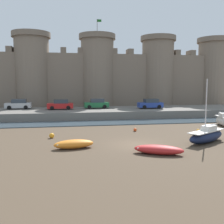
{
  "coord_description": "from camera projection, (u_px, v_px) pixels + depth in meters",
  "views": [
    {
      "loc": [
        -6.05,
        -22.41,
        5.5
      ],
      "look_at": [
        -1.53,
        4.29,
        2.5
      ],
      "focal_mm": 42.0,
      "sensor_mm": 36.0,
      "label": 1
    }
  ],
  "objects": [
    {
      "name": "car_quay_east",
      "position": [
        150.0,
        104.0,
        43.89
      ],
      "size": [
        4.14,
        1.96,
        1.62
      ],
      "color": "#263F99",
      "rests_on": "quay_road"
    },
    {
      "name": "sailboat_midflat_centre",
      "position": [
        207.0,
        136.0,
        24.29
      ],
      "size": [
        5.25,
        3.98,
        5.88
      ],
      "color": "#141E3D",
      "rests_on": "ground"
    },
    {
      "name": "castle",
      "position": [
        97.0,
        75.0,
        53.24
      ],
      "size": [
        58.41,
        7.32,
        18.17
      ],
      "color": "#7A6B5B",
      "rests_on": "ground"
    },
    {
      "name": "mooring_buoy_near_shore",
      "position": [
        198.0,
        131.0,
        29.19
      ],
      "size": [
        0.41,
        0.41,
        0.41
      ],
      "primitive_type": "sphere",
      "color": "orange",
      "rests_on": "ground"
    },
    {
      "name": "rowboat_foreground_centre",
      "position": [
        74.0,
        144.0,
        22.1
      ],
      "size": [
        3.51,
        1.72,
        0.74
      ],
      "color": "orange",
      "rests_on": "ground"
    },
    {
      "name": "car_quay_west",
      "position": [
        60.0,
        105.0,
        42.2
      ],
      "size": [
        4.14,
        1.96,
        1.62
      ],
      "color": "red",
      "rests_on": "quay_road"
    },
    {
      "name": "mooring_buoy_mid_mud",
      "position": [
        135.0,
        130.0,
        29.93
      ],
      "size": [
        0.38,
        0.38,
        0.38
      ],
      "primitive_type": "sphere",
      "color": "#E04C1E",
      "rests_on": "ground"
    },
    {
      "name": "car_quay_centre_west",
      "position": [
        97.0,
        104.0,
        44.12
      ],
      "size": [
        4.14,
        1.96,
        1.62
      ],
      "color": "#1E6638",
      "rests_on": "quay_road"
    },
    {
      "name": "mooring_buoy_off_centre",
      "position": [
        210.0,
        129.0,
        29.98
      ],
      "size": [
        0.44,
        0.44,
        0.44
      ],
      "primitive_type": "sphere",
      "color": "orange",
      "rests_on": "ground"
    },
    {
      "name": "mooring_buoy_near_channel",
      "position": [
        52.0,
        136.0,
        26.21
      ],
      "size": [
        0.51,
        0.51,
        0.51
      ],
      "primitive_type": "sphere",
      "color": "orange",
      "rests_on": "ground"
    },
    {
      "name": "ground_plane",
      "position": [
        137.0,
        144.0,
        23.57
      ],
      "size": [
        160.0,
        160.0,
        0.0
      ],
      "primitive_type": "plane",
      "color": "#4C3D2D"
    },
    {
      "name": "car_quay_centre_east",
      "position": [
        18.0,
        104.0,
        42.92
      ],
      "size": [
        4.14,
        1.96,
        1.62
      ],
      "color": "#B2B5B7",
      "rests_on": "quay_road"
    },
    {
      "name": "sailboat_near_channel_left",
      "position": [
        224.0,
        121.0,
        33.71
      ],
      "size": [
        2.0,
        4.78,
        6.29
      ],
      "color": "silver",
      "rests_on": "ground"
    },
    {
      "name": "rowboat_foreground_left",
      "position": [
        159.0,
        149.0,
        20.32
      ],
      "size": [
        4.03,
        2.77,
        0.71
      ],
      "color": "red",
      "rests_on": "ground"
    },
    {
      "name": "quay_road",
      "position": [
        105.0,
        113.0,
        43.31
      ],
      "size": [
        63.09,
        10.0,
        1.26
      ],
      "primitive_type": "cube",
      "color": "#666059",
      "rests_on": "ground"
    },
    {
      "name": "water_channel",
      "position": [
        112.0,
        123.0,
        36.27
      ],
      "size": [
        80.0,
        4.5,
        0.1
      ],
      "primitive_type": "cube",
      "color": "#3D4C56",
      "rests_on": "ground"
    }
  ]
}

